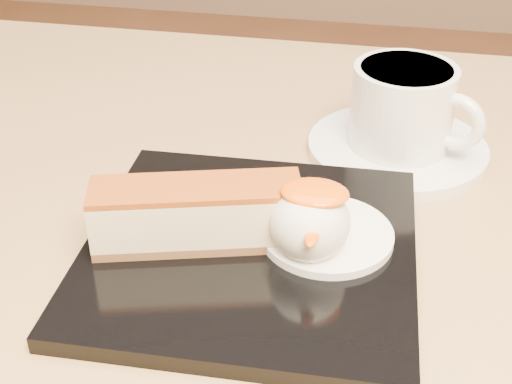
% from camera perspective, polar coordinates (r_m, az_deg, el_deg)
% --- Properties ---
extents(dessert_plate, '(0.23, 0.23, 0.01)m').
position_cam_1_polar(dessert_plate, '(0.48, -0.46, -4.64)').
color(dessert_plate, black).
rests_on(dessert_plate, table).
extents(cheesecake, '(0.14, 0.07, 0.04)m').
position_cam_1_polar(cheesecake, '(0.47, -4.77, -1.77)').
color(cheesecake, brown).
rests_on(cheesecake, dessert_plate).
extents(cream_smear, '(0.09, 0.09, 0.01)m').
position_cam_1_polar(cream_smear, '(0.49, 5.70, -3.41)').
color(cream_smear, white).
rests_on(cream_smear, dessert_plate).
extents(ice_cream_scoop, '(0.05, 0.05, 0.05)m').
position_cam_1_polar(ice_cream_scoop, '(0.46, 4.33, -2.45)').
color(ice_cream_scoop, white).
rests_on(ice_cream_scoop, cream_smear).
extents(mango_sauce, '(0.04, 0.03, 0.01)m').
position_cam_1_polar(mango_sauce, '(0.45, 4.73, -0.06)').
color(mango_sauce, '#FF5D08').
rests_on(mango_sauce, ice_cream_scoop).
extents(mint_sprig, '(0.03, 0.02, 0.00)m').
position_cam_1_polar(mint_sprig, '(0.51, 2.74, -1.03)').
color(mint_sprig, '#2B843B').
rests_on(mint_sprig, cream_smear).
extents(saucer, '(0.15, 0.15, 0.01)m').
position_cam_1_polar(saucer, '(0.61, 11.22, 3.45)').
color(saucer, white).
rests_on(saucer, table).
extents(coffee_cup, '(0.11, 0.08, 0.07)m').
position_cam_1_polar(coffee_cup, '(0.60, 11.82, 6.76)').
color(coffee_cup, white).
rests_on(coffee_cup, saucer).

